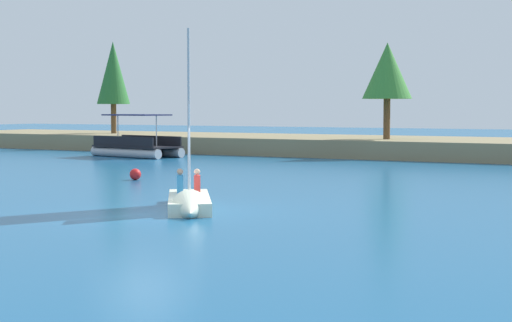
% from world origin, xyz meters
% --- Properties ---
extents(ground_plane, '(200.00, 200.00, 0.00)m').
position_xyz_m(ground_plane, '(0.00, 0.00, 0.00)').
color(ground_plane, '#195684').
extents(shore_bank, '(80.00, 10.09, 1.12)m').
position_xyz_m(shore_bank, '(0.00, 31.68, 0.56)').
color(shore_bank, '#897A56').
rests_on(shore_bank, ground).
extents(shoreline_tree_left, '(2.52, 2.52, 7.02)m').
position_xyz_m(shoreline_tree_left, '(-25.57, 30.94, 5.71)').
color(shoreline_tree_left, brown).
rests_on(shoreline_tree_left, shore_bank).
extents(shoreline_tree_midleft, '(3.09, 3.09, 6.01)m').
position_xyz_m(shoreline_tree_midleft, '(-3.22, 29.78, 5.35)').
color(shoreline_tree_midleft, brown).
rests_on(shoreline_tree_midleft, shore_bank).
extents(sailboat, '(3.63, 4.61, 5.79)m').
position_xyz_m(sailboat, '(0.55, 1.52, 0.45)').
color(sailboat, silver).
rests_on(sailboat, ground).
extents(pontoon_boat, '(6.34, 3.66, 2.67)m').
position_xyz_m(pontoon_boat, '(-17.18, 22.65, 0.68)').
color(pontoon_boat, '#B2B2B7').
rests_on(pontoon_boat, ground).
extents(channel_buoy, '(0.49, 0.49, 0.49)m').
position_xyz_m(channel_buoy, '(-7.24, 9.25, 0.25)').
color(channel_buoy, red).
rests_on(channel_buoy, ground).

